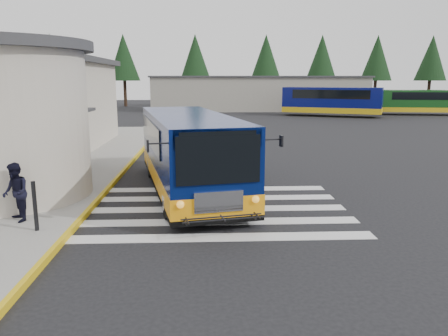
{
  "coord_description": "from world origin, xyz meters",
  "views": [
    {
      "loc": [
        -0.66,
        -13.32,
        3.81
      ],
      "look_at": [
        -0.11,
        -0.5,
        1.19
      ],
      "focal_mm": 35.0,
      "sensor_mm": 36.0,
      "label": 1
    }
  ],
  "objects_px": {
    "bollard": "(35,206)",
    "far_bus_a": "(332,100)",
    "pedestrian_b": "(16,192)",
    "far_bus_b": "(422,101)",
    "transit_bus": "(189,155)"
  },
  "relations": [
    {
      "from": "bollard",
      "to": "far_bus_a",
      "type": "bearing_deg",
      "value": 63.53
    },
    {
      "from": "pedestrian_b",
      "to": "far_bus_b",
      "type": "xyz_separation_m",
      "value": [
        28.4,
        35.52,
        0.57
      ]
    },
    {
      "from": "pedestrian_b",
      "to": "bollard",
      "type": "bearing_deg",
      "value": 9.51
    },
    {
      "from": "bollard",
      "to": "transit_bus",
      "type": "bearing_deg",
      "value": 49.64
    },
    {
      "from": "pedestrian_b",
      "to": "bollard",
      "type": "distance_m",
      "value": 1.08
    },
    {
      "from": "far_bus_b",
      "to": "far_bus_a",
      "type": "bearing_deg",
      "value": 107.87
    },
    {
      "from": "transit_bus",
      "to": "far_bus_a",
      "type": "xyz_separation_m",
      "value": [
        13.73,
        30.58,
        0.4
      ]
    },
    {
      "from": "transit_bus",
      "to": "far_bus_a",
      "type": "distance_m",
      "value": 33.53
    },
    {
      "from": "far_bus_a",
      "to": "transit_bus",
      "type": "bearing_deg",
      "value": -179.63
    },
    {
      "from": "pedestrian_b",
      "to": "far_bus_a",
      "type": "distance_m",
      "value": 38.6
    },
    {
      "from": "bollard",
      "to": "far_bus_b",
      "type": "height_order",
      "value": "far_bus_b"
    },
    {
      "from": "bollard",
      "to": "far_bus_b",
      "type": "distance_m",
      "value": 45.6
    },
    {
      "from": "transit_bus",
      "to": "bollard",
      "type": "relative_size",
      "value": 7.77
    },
    {
      "from": "transit_bus",
      "to": "pedestrian_b",
      "type": "distance_m",
      "value": 5.61
    },
    {
      "from": "pedestrian_b",
      "to": "far_bus_a",
      "type": "relative_size",
      "value": 0.15
    }
  ]
}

